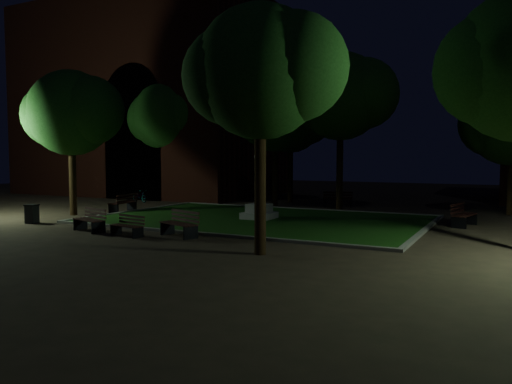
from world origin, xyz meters
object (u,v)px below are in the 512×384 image
bench_west_near (91,220)px  bench_right_side (463,216)px  bench_near_right (180,224)px  trash_bin (32,214)px  bench_near_left (128,226)px  monument (259,200)px  bench_left_side (124,204)px  bench_far_side (338,200)px  bicycle (140,196)px

bench_west_near → bench_right_side: (13.29, 8.47, 0.03)m
bench_near_right → trash_bin: bearing=-159.7°
bench_near_left → bench_near_right: (1.82, 0.84, 0.09)m
monument → bench_near_right: monument is taller
bench_left_side → trash_bin: size_ratio=2.17×
bench_right_side → bench_left_side: bearing=109.6°
bench_right_side → bench_far_side: (-7.40, 5.45, -0.02)m
bench_near_left → bench_far_side: (3.69, 14.20, 0.07)m
bench_near_left → bench_left_side: bench_left_side is taller
monument → bench_near_right: 5.78m
bench_near_left → trash_bin: size_ratio=1.77×
bench_near_left → bench_right_side: bearing=47.5°
bench_near_right → bench_west_near: (-4.03, -0.56, -0.02)m
bench_near_left → bicycle: bicycle is taller
bench_west_near → trash_bin: bearing=-171.0°
bench_far_side → bicycle: bearing=-6.2°
bench_west_near → bench_left_side: size_ratio=0.97×
monument → bench_near_right: bearing=-94.4°
bench_west_near → trash_bin: 4.24m
bench_right_side → bench_far_side: size_ratio=1.04×
bicycle → bench_near_right: bearing=-117.7°
monument → bench_west_near: monument is taller
bench_near_right → bench_right_side: bench_right_side is taller
bench_left_side → bicycle: (-3.16, 5.02, -0.06)m
bench_left_side → bench_right_side: 17.14m
bench_near_right → bench_west_near: bench_near_right is taller
monument → bench_right_side: bearing=13.8°
bench_west_near → trash_bin: bench_west_near is taller
bench_near_right → bench_right_side: 12.18m
bench_left_side → monument: bearing=87.5°
bench_right_side → bicycle: size_ratio=1.23×
bench_near_right → bench_far_side: bench_near_right is taller
bench_left_side → trash_bin: bearing=-10.0°
monument → bench_near_left: (-2.26, -6.58, -0.58)m
bench_near_right → bench_west_near: 4.07m
bench_right_side → trash_bin: 19.19m
bench_right_side → bench_west_near: bearing=133.8°
bench_left_side → bench_right_side: (16.97, 2.45, -0.00)m
bench_near_left → trash_bin: 6.47m
bench_near_right → bench_left_side: (-7.71, 5.46, 0.01)m
monument → trash_bin: bearing=-146.5°
bench_near_right → bench_left_side: bench_left_side is taller
monument → bench_near_left: bearing=-108.9°
bench_far_side → trash_bin: 16.73m
bench_near_left → bench_right_side: bench_right_side is taller
trash_bin → bicycle: (-2.64, 10.47, -0.03)m
bench_west_near → monument: bearing=71.4°
monument → bicycle: size_ratio=2.07×
bench_right_side → bicycle: bearing=94.1°
bench_near_right → bench_far_side: size_ratio=1.04×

